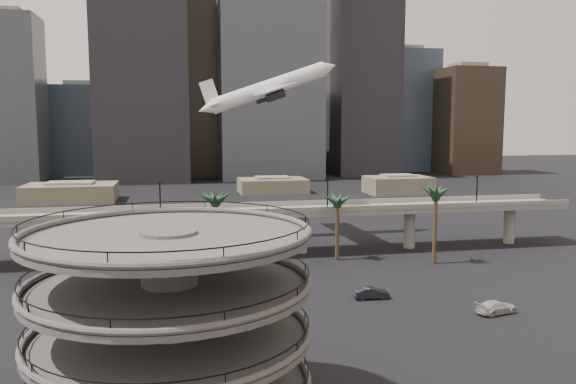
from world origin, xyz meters
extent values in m
cylinder|color=#4A4745|center=(-13.00, -4.00, 8.00)|extent=(4.40, 4.40, 16.50)
torus|color=#4A4745|center=(-13.00, -4.00, 4.25)|extent=(22.20, 22.20, 0.50)
torus|color=black|center=(-13.00, -4.00, 5.05)|extent=(21.80, 21.80, 0.10)
cylinder|color=#4A4745|center=(-13.00, -4.00, 7.78)|extent=(22.00, 22.00, 0.45)
torus|color=#4A4745|center=(-13.00, -4.00, 8.25)|extent=(22.20, 22.20, 0.50)
torus|color=black|center=(-13.00, -4.00, 9.05)|extent=(21.80, 21.80, 0.10)
cylinder|color=#4A4745|center=(-13.00, -4.00, 11.78)|extent=(22.00, 22.00, 0.45)
torus|color=#4A4745|center=(-13.00, -4.00, 12.25)|extent=(22.20, 22.20, 0.50)
torus|color=black|center=(-13.00, -4.00, 13.05)|extent=(21.80, 21.80, 0.10)
cylinder|color=#4A4745|center=(-13.00, -4.00, 15.78)|extent=(22.00, 22.00, 0.45)
torus|color=#4A4745|center=(-13.00, -4.00, 16.25)|extent=(22.20, 22.20, 0.50)
torus|color=black|center=(-13.00, -4.00, 17.05)|extent=(21.80, 21.80, 0.10)
cube|color=slate|center=(0.00, 55.00, 8.00)|extent=(130.00, 9.00, 0.90)
cube|color=slate|center=(0.00, 50.50, 8.90)|extent=(130.00, 0.30, 1.00)
cube|color=slate|center=(0.00, 59.50, 8.90)|extent=(130.00, 0.30, 1.00)
cylinder|color=slate|center=(-33.00, 55.00, 3.80)|extent=(2.20, 2.20, 8.00)
cylinder|color=slate|center=(-11.00, 55.00, 3.80)|extent=(2.20, 2.20, 8.00)
cylinder|color=slate|center=(11.00, 55.00, 3.80)|extent=(2.20, 2.20, 8.00)
cylinder|color=slate|center=(33.00, 55.00, 3.80)|extent=(2.20, 2.20, 8.00)
cylinder|color=slate|center=(55.00, 55.00, 3.80)|extent=(2.20, 2.20, 8.00)
cylinder|color=black|center=(-15.00, 51.00, 11.50)|extent=(0.24, 0.24, 6.00)
cylinder|color=black|center=(15.00, 51.00, 11.50)|extent=(0.24, 0.24, 6.00)
cylinder|color=black|center=(45.00, 51.00, 11.50)|extent=(0.24, 0.24, 6.00)
cylinder|color=#43311D|center=(-6.00, 44.00, 6.08)|extent=(0.70, 0.70, 12.15)
ellipsoid|color=#1B3B22|center=(-6.00, 44.00, 12.55)|extent=(4.40, 4.40, 2.00)
cylinder|color=#43311D|center=(16.00, 48.00, 5.40)|extent=(0.70, 0.70, 10.80)
ellipsoid|color=#1B3B22|center=(16.00, 48.00, 11.20)|extent=(4.40, 4.40, 2.00)
cylinder|color=#43311D|center=(32.00, 42.00, 6.30)|extent=(0.70, 0.70, 12.60)
ellipsoid|color=#1B3B22|center=(32.00, 42.00, 13.00)|extent=(4.40, 4.40, 2.00)
cube|color=#6A614E|center=(-45.00, 140.00, 2.75)|extent=(28.00, 18.00, 5.50)
cube|color=slate|center=(-45.00, 140.00, 5.90)|extent=(14.00, 9.00, 0.80)
cube|color=#6A614E|center=(22.00, 150.00, 2.50)|extent=(24.00, 16.00, 5.00)
cube|color=slate|center=(22.00, 150.00, 5.40)|extent=(12.00, 8.00, 0.80)
cube|color=#6A614E|center=(65.00, 138.00, 3.00)|extent=(22.00, 15.00, 6.00)
cube|color=slate|center=(65.00, 138.00, 6.40)|extent=(11.00, 7.50, 0.80)
cube|color=#444950|center=(-80.00, 210.00, 34.75)|extent=(26.00, 24.00, 69.50)
cube|color=slate|center=(-80.00, 210.00, 70.70)|extent=(14.30, 13.20, 2.40)
cube|color=#344150|center=(-55.00, 245.00, 21.38)|extent=(30.00, 30.00, 42.77)
cube|color=slate|center=(-55.00, 245.00, 43.97)|extent=(16.50, 16.50, 2.40)
cube|color=black|center=(-25.00, 200.00, 49.00)|extent=(38.00, 30.00, 98.01)
cube|color=#2E2519|center=(5.00, 225.00, 40.09)|extent=(28.00, 26.00, 80.19)
cube|color=slate|center=(5.00, 225.00, 81.39)|extent=(15.40, 14.30, 2.40)
cube|color=#444950|center=(30.00, 205.00, 53.46)|extent=(45.00, 32.00, 106.92)
cube|color=gray|center=(55.00, 240.00, 18.71)|extent=(24.00, 24.00, 37.42)
cube|color=slate|center=(55.00, 240.00, 38.62)|extent=(13.20, 13.20, 2.40)
cube|color=black|center=(78.00, 215.00, 42.32)|extent=(30.00, 28.00, 84.64)
cube|color=#344150|center=(105.00, 235.00, 31.18)|extent=(34.00, 30.00, 62.37)
cube|color=slate|center=(105.00, 235.00, 63.57)|extent=(18.70, 16.50, 2.40)
cube|color=#2E2519|center=(130.00, 210.00, 25.84)|extent=(26.00, 26.00, 51.68)
cube|color=slate|center=(130.00, 210.00, 52.88)|extent=(14.30, 14.30, 2.40)
cube|color=gray|center=(18.00, 260.00, 16.93)|extent=(22.00, 22.00, 33.86)
cube|color=slate|center=(18.00, 260.00, 35.06)|extent=(12.10, 12.10, 2.40)
cylinder|color=white|center=(7.64, 71.49, 32.14)|extent=(25.46, 4.87, 11.40)
cone|color=white|center=(21.03, 72.32, 36.73)|extent=(4.29, 3.54, 4.15)
cone|color=white|center=(-5.75, 70.65, 27.55)|extent=(4.15, 3.17, 3.81)
cube|color=white|center=(6.95, 71.44, 31.32)|extent=(7.43, 27.75, 2.23)
cube|color=white|center=(-4.14, 70.75, 28.49)|extent=(2.72, 9.27, 0.93)
cube|color=white|center=(-4.97, 70.70, 30.92)|extent=(4.41, 0.59, 5.71)
cylinder|color=#232328|center=(7.49, 76.52, 30.26)|extent=(4.33, 2.09, 2.97)
cylinder|color=#232328|center=(8.11, 66.48, 30.26)|extent=(4.33, 2.09, 2.97)
imported|color=red|center=(-0.01, 18.31, 0.72)|extent=(4.38, 2.17, 1.44)
imported|color=black|center=(14.34, 25.15, 0.83)|extent=(5.12, 2.09, 1.65)
imported|color=#B8B7B4|center=(28.12, 16.07, 0.84)|extent=(6.13, 3.53, 1.67)
camera|label=1|loc=(-12.42, -47.54, 24.42)|focal=35.00mm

